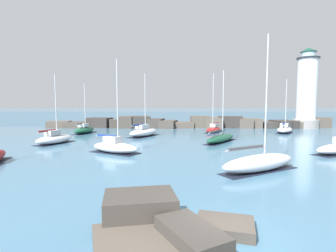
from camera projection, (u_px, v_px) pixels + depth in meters
ground_plane at (232, 237)px, 10.13m from camera, size 600.00×600.00×0.00m
open_sea_beyond at (174, 115)px, 116.64m from camera, size 400.00×116.00×0.01m
breakwater_jetty at (193, 123)px, 56.90m from camera, size 61.19×7.33×2.50m
lighthouse at (307, 93)px, 55.43m from camera, size 5.28×5.28×16.88m
foreground_rocks at (160, 235)px, 9.32m from camera, size 6.47×7.03×1.48m
sailboat_moored_0 at (115, 146)px, 27.68m from camera, size 6.04×4.73×9.73m
sailboat_moored_2 at (55, 138)px, 33.94m from camera, size 4.19×6.00×8.94m
sailboat_moored_3 at (214, 129)px, 47.24m from camera, size 4.30×5.51×10.48m
sailboat_moored_4 at (221, 138)px, 35.35m from camera, size 6.06×7.67×9.64m
sailboat_moored_5 at (144, 132)px, 41.52m from camera, size 5.35×6.91×9.94m
sailboat_moored_7 at (260, 162)px, 20.07m from camera, size 7.23×5.16×10.38m
sailboat_moored_8 at (285, 129)px, 46.48m from camera, size 5.14×6.28×9.48m
sailboat_moored_9 at (85, 129)px, 45.78m from camera, size 3.18×6.23×8.72m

